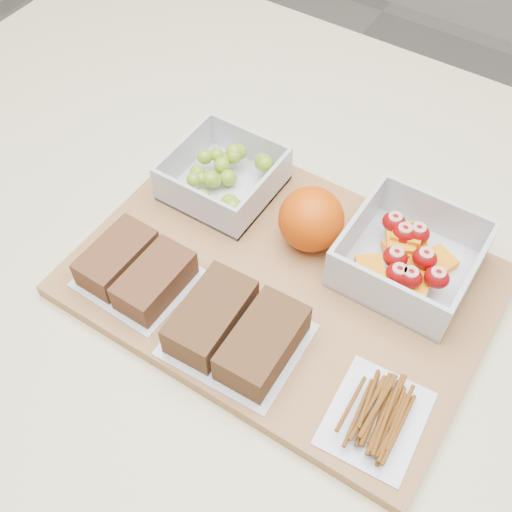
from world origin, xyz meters
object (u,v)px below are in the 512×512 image
at_px(sandwich_bag_left, 136,270).
at_px(pretzel_bag, 377,414).
at_px(cutting_board, 282,282).
at_px(grape_container, 225,177).
at_px(orange, 311,219).
at_px(fruit_container, 409,258).
at_px(sandwich_bag_center, 237,330).

xyz_separation_m(sandwich_bag_left, pretzel_bag, (0.28, -0.00, -0.01)).
distance_m(cutting_board, grape_container, 0.15).
bearing_deg(orange, fruit_container, 10.49).
relative_size(fruit_container, pretzel_bag, 1.24).
bearing_deg(grape_container, fruit_container, 1.47).
relative_size(grape_container, pretzel_bag, 1.10).
distance_m(grape_container, fruit_container, 0.23).
height_order(cutting_board, grape_container, grape_container).
height_order(grape_container, sandwich_bag_center, grape_container).
bearing_deg(sandwich_bag_center, fruit_container, 58.50).
distance_m(grape_container, sandwich_bag_center, 0.20).
distance_m(grape_container, sandwich_bag_left, 0.16).
bearing_deg(fruit_container, grape_container, -178.53).
xyz_separation_m(grape_container, orange, (0.12, -0.01, 0.01)).
relative_size(sandwich_bag_center, pretzel_bag, 1.24).
height_order(grape_container, fruit_container, fruit_container).
bearing_deg(grape_container, sandwich_bag_center, -52.39).
bearing_deg(sandwich_bag_center, cutting_board, 91.26).
bearing_deg(pretzel_bag, sandwich_bag_center, -179.87).
height_order(cutting_board, fruit_container, fruit_container).
relative_size(cutting_board, sandwich_bag_left, 3.67).
bearing_deg(sandwich_bag_left, cutting_board, 33.61).
xyz_separation_m(sandwich_bag_center, pretzel_bag, (0.15, 0.00, -0.01)).
bearing_deg(pretzel_bag, cutting_board, 149.88).
xyz_separation_m(cutting_board, sandwich_bag_left, (-0.13, -0.08, 0.02)).
xyz_separation_m(grape_container, sandwich_bag_left, (-0.00, -0.16, -0.00)).
bearing_deg(sandwich_bag_left, grape_container, 88.61).
height_order(orange, pretzel_bag, orange).
distance_m(cutting_board, fruit_container, 0.13).
bearing_deg(sandwich_bag_center, grape_container, 127.61).
distance_m(fruit_container, sandwich_bag_left, 0.28).
bearing_deg(cutting_board, sandwich_bag_left, -146.38).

